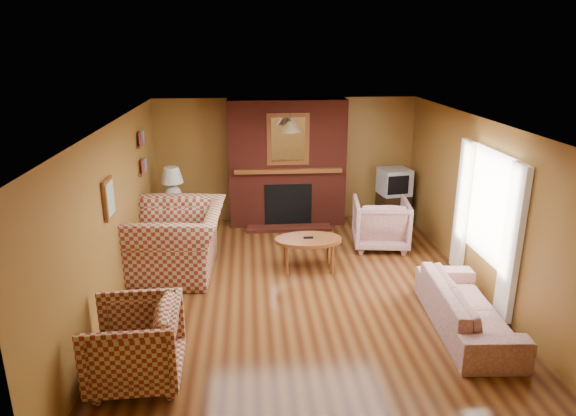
{
  "coord_description": "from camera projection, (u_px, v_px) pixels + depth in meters",
  "views": [
    {
      "loc": [
        -0.73,
        -6.52,
        3.39
      ],
      "look_at": [
        -0.17,
        0.6,
        1.08
      ],
      "focal_mm": 32.0,
      "sensor_mm": 36.0,
      "label": 1
    }
  ],
  "objects": [
    {
      "name": "floor",
      "position": [
        303.0,
        293.0,
        7.28
      ],
      "size": [
        6.5,
        6.5,
        0.0
      ],
      "primitive_type": "plane",
      "color": "#401E0D",
      "rests_on": "ground"
    },
    {
      "name": "ceiling",
      "position": [
        305.0,
        124.0,
        6.54
      ],
      "size": [
        6.5,
        6.5,
        0.0
      ],
      "primitive_type": "plane",
      "rotation": [
        3.14,
        0.0,
        0.0
      ],
      "color": "silver",
      "rests_on": "wall_back"
    },
    {
      "name": "wall_back",
      "position": [
        286.0,
        160.0,
        9.99
      ],
      "size": [
        6.5,
        0.0,
        6.5
      ],
      "primitive_type": "plane",
      "rotation": [
        1.57,
        0.0,
        0.0
      ],
      "color": "brown",
      "rests_on": "floor"
    },
    {
      "name": "wall_front",
      "position": [
        352.0,
        350.0,
        3.83
      ],
      "size": [
        6.5,
        0.0,
        6.5
      ],
      "primitive_type": "plane",
      "rotation": [
        -1.57,
        0.0,
        0.0
      ],
      "color": "brown",
      "rests_on": "floor"
    },
    {
      "name": "wall_left",
      "position": [
        115.0,
        217.0,
        6.72
      ],
      "size": [
        0.0,
        6.5,
        6.5
      ],
      "primitive_type": "plane",
      "rotation": [
        1.57,
        0.0,
        1.57
      ],
      "color": "brown",
      "rests_on": "floor"
    },
    {
      "name": "wall_right",
      "position": [
        484.0,
        208.0,
        7.1
      ],
      "size": [
        0.0,
        6.5,
        6.5
      ],
      "primitive_type": "plane",
      "rotation": [
        1.57,
        0.0,
        -1.57
      ],
      "color": "brown",
      "rests_on": "floor"
    },
    {
      "name": "fireplace",
      "position": [
        287.0,
        164.0,
        9.74
      ],
      "size": [
        2.2,
        0.82,
        2.4
      ],
      "color": "#591D13",
      "rests_on": "floor"
    },
    {
      "name": "window_right",
      "position": [
        486.0,
        218.0,
        6.93
      ],
      "size": [
        0.1,
        1.85,
        2.0
      ],
      "color": "beige",
      "rests_on": "wall_right"
    },
    {
      "name": "bookshelf",
      "position": [
        144.0,
        153.0,
        8.38
      ],
      "size": [
        0.09,
        0.55,
        0.71
      ],
      "color": "brown",
      "rests_on": "wall_left"
    },
    {
      "name": "botanical_print",
      "position": [
        109.0,
        198.0,
        6.33
      ],
      "size": [
        0.05,
        0.4,
        0.5
      ],
      "color": "brown",
      "rests_on": "wall_left"
    },
    {
      "name": "pendant_light",
      "position": [
        290.0,
        127.0,
        8.84
      ],
      "size": [
        0.36,
        0.36,
        0.48
      ],
      "color": "black",
      "rests_on": "ceiling"
    },
    {
      "name": "plaid_loveseat",
      "position": [
        177.0,
        241.0,
        7.78
      ],
      "size": [
        1.48,
        1.67,
        1.04
      ],
      "primitive_type": "imported",
      "rotation": [
        0.0,
        0.0,
        -1.62
      ],
      "color": "maroon",
      "rests_on": "floor"
    },
    {
      "name": "plaid_armchair",
      "position": [
        135.0,
        344.0,
        5.28
      ],
      "size": [
        0.97,
        0.94,
        0.86
      ],
      "primitive_type": "imported",
      "rotation": [
        0.0,
        0.0,
        -1.54
      ],
      "color": "maroon",
      "rests_on": "floor"
    },
    {
      "name": "floral_sofa",
      "position": [
        467.0,
        308.0,
        6.29
      ],
      "size": [
        0.89,
        2.02,
        0.58
      ],
      "primitive_type": "imported",
      "rotation": [
        0.0,
        0.0,
        1.51
      ],
      "color": "#BDAB92",
      "rests_on": "floor"
    },
    {
      "name": "floral_armchair",
      "position": [
        381.0,
        223.0,
        8.82
      ],
      "size": [
        1.02,
        1.05,
        0.85
      ],
      "primitive_type": "imported",
      "rotation": [
        0.0,
        0.0,
        3.01
      ],
      "color": "#BDAB92",
      "rests_on": "floor"
    },
    {
      "name": "coffee_table",
      "position": [
        308.0,
        242.0,
        7.9
      ],
      "size": [
        1.04,
        0.64,
        0.54
      ],
      "color": "brown",
      "rests_on": "floor"
    },
    {
      "name": "side_table",
      "position": [
        175.0,
        219.0,
        9.35
      ],
      "size": [
        0.47,
        0.47,
        0.62
      ],
      "primitive_type": "cube",
      "rotation": [
        0.0,
        0.0,
        0.0
      ],
      "color": "brown",
      "rests_on": "floor"
    },
    {
      "name": "table_lamp",
      "position": [
        172.0,
        183.0,
        9.14
      ],
      "size": [
        0.4,
        0.4,
        0.66
      ],
      "color": "silver",
      "rests_on": "side_table"
    },
    {
      "name": "tv_stand",
      "position": [
        393.0,
        209.0,
        10.0
      ],
      "size": [
        0.59,
        0.54,
        0.6
      ],
      "primitive_type": "cube",
      "rotation": [
        0.0,
        0.0,
        0.09
      ],
      "color": "black",
      "rests_on": "floor"
    },
    {
      "name": "crt_tv",
      "position": [
        394.0,
        182.0,
        9.82
      ],
      "size": [
        0.62,
        0.61,
        0.5
      ],
      "color": "#ACAFB4",
      "rests_on": "tv_stand"
    }
  ]
}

